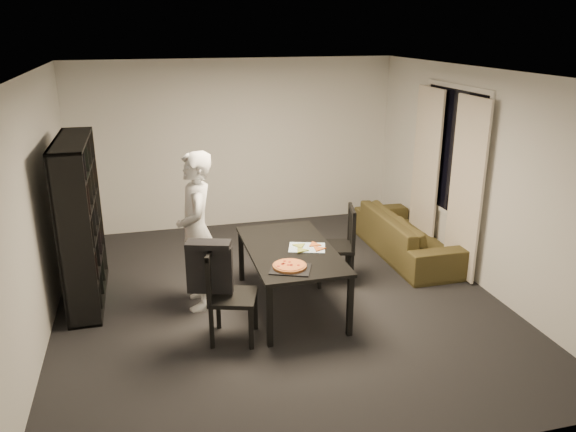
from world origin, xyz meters
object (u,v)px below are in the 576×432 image
object	(u,v)px
person	(196,231)
pepperoni_pizza	(290,266)
bookshelf	(81,222)
chair_left	(224,288)
chair_right	(342,240)
baking_tray	(291,269)
dining_table	(290,253)
sofa	(407,235)

from	to	relation	value
person	pepperoni_pizza	distance (m)	1.18
bookshelf	chair_left	size ratio (longest dim) A/B	1.93
chair_right	baking_tray	xyz separation A→B (m)	(-0.92, -1.00, 0.15)
dining_table	baking_tray	size ratio (longest dim) A/B	4.22
chair_left	sofa	size ratio (longest dim) A/B	0.48
dining_table	chair_left	distance (m)	0.99
bookshelf	dining_table	distance (m)	2.40
chair_left	sofa	world-z (taller)	chair_left
dining_table	sofa	bearing A→B (deg)	27.74
baking_tray	pepperoni_pizza	world-z (taller)	pepperoni_pizza
pepperoni_pizza	chair_right	bearing A→B (deg)	46.35
chair_right	sofa	xyz separation A→B (m)	(1.18, 0.59, -0.26)
baking_tray	sofa	distance (m)	2.67
dining_table	baking_tray	distance (m)	0.58
chair_left	chair_right	xyz separation A→B (m)	(1.61, 0.97, -0.00)
dining_table	pepperoni_pizza	bearing A→B (deg)	-105.55
person	sofa	size ratio (longest dim) A/B	0.88
chair_right	chair_left	bearing A→B (deg)	-45.56
bookshelf	dining_table	size ratio (longest dim) A/B	1.13
chair_right	baking_tray	bearing A→B (deg)	-29.34
person	baking_tray	xyz separation A→B (m)	(0.86, -0.84, -0.19)
bookshelf	chair_right	xyz separation A→B (m)	(3.03, -0.33, -0.39)
chair_right	baking_tray	world-z (taller)	chair_right
dining_table	chair_right	bearing A→B (deg)	29.86
bookshelf	baking_tray	bearing A→B (deg)	-32.37
chair_right	person	bearing A→B (deg)	-71.34
person	sofa	xyz separation A→B (m)	(2.97, 0.75, -0.60)
sofa	chair_right	bearing A→B (deg)	116.30
chair_left	person	distance (m)	0.89
chair_right	pepperoni_pizza	world-z (taller)	chair_right
bookshelf	sofa	xyz separation A→B (m)	(4.21, 0.26, -0.65)
dining_table	chair_left	size ratio (longest dim) A/B	1.72
pepperoni_pizza	sofa	distance (m)	2.65
person	pepperoni_pizza	world-z (taller)	person
chair_left	person	size ratio (longest dim) A/B	0.55
chair_left	sofa	bearing A→B (deg)	-43.27
chair_left	chair_right	size ratio (longest dim) A/B	1.01
bookshelf	chair_left	bearing A→B (deg)	-42.61
chair_left	pepperoni_pizza	xyz separation A→B (m)	(0.69, 0.01, 0.17)
bookshelf	baking_tray	xyz separation A→B (m)	(2.10, -1.33, -0.24)
baking_tray	pepperoni_pizza	bearing A→B (deg)	91.68
chair_left	bookshelf	bearing A→B (deg)	64.95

